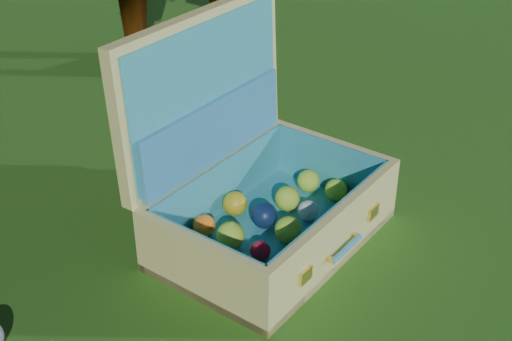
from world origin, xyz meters
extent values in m
plane|color=#215114|center=(0.00, 0.00, 0.00)|extent=(60.00, 60.00, 0.00)
cube|color=#D3C971|center=(-0.02, -0.04, 0.01)|extent=(0.60, 0.49, 0.02)
cube|color=#D3C971|center=(0.04, -0.19, 0.08)|extent=(0.49, 0.18, 0.15)
cube|color=#D3C971|center=(-0.07, 0.12, 0.08)|extent=(0.49, 0.18, 0.15)
cube|color=#D3C971|center=(-0.25, -0.12, 0.08)|extent=(0.12, 0.30, 0.15)
cube|color=#D3C971|center=(0.22, 0.04, 0.08)|extent=(0.12, 0.30, 0.15)
cube|color=teal|center=(-0.02, -0.04, 0.02)|extent=(0.55, 0.44, 0.01)
cube|color=teal|center=(0.03, -0.18, 0.09)|extent=(0.45, 0.16, 0.14)
cube|color=teal|center=(-0.06, 0.11, 0.09)|extent=(0.45, 0.16, 0.14)
cube|color=teal|center=(-0.24, -0.11, 0.09)|extent=(0.10, 0.29, 0.14)
cube|color=teal|center=(0.21, 0.04, 0.09)|extent=(0.10, 0.29, 0.14)
cube|color=#D3C971|center=(-0.08, 0.15, 0.33)|extent=(0.50, 0.21, 0.34)
cube|color=teal|center=(-0.07, 0.13, 0.33)|extent=(0.46, 0.17, 0.31)
cube|color=teal|center=(-0.07, 0.12, 0.23)|extent=(0.44, 0.17, 0.14)
cube|color=#F2C659|center=(-0.09, -0.25, 0.08)|extent=(0.04, 0.02, 0.03)
cube|color=#F2C659|center=(0.17, -0.16, 0.08)|extent=(0.04, 0.02, 0.03)
cylinder|color=teal|center=(0.04, -0.21, 0.06)|extent=(0.11, 0.05, 0.01)
cube|color=#F2C659|center=(-0.01, -0.22, 0.06)|extent=(0.01, 0.02, 0.01)
cube|color=#F2C659|center=(0.09, -0.19, 0.06)|extent=(0.01, 0.02, 0.01)
sphere|color=beige|center=(-0.17, -0.21, 0.06)|extent=(0.07, 0.07, 0.07)
sphere|color=beige|center=(-0.06, -0.18, 0.05)|extent=(0.06, 0.06, 0.06)
sphere|color=#B10E20|center=(0.02, -0.14, 0.04)|extent=(0.04, 0.04, 0.04)
sphere|color=silver|center=(0.11, -0.12, 0.06)|extent=(0.06, 0.06, 0.06)
sphere|color=#BAE537|center=(0.20, -0.08, 0.05)|extent=(0.06, 0.06, 0.06)
sphere|color=orange|center=(-0.20, -0.14, 0.05)|extent=(0.05, 0.05, 0.05)
sphere|color=#B10E20|center=(-0.09, -0.10, 0.05)|extent=(0.04, 0.04, 0.04)
sphere|color=#BAE537|center=(-0.01, -0.08, 0.05)|extent=(0.06, 0.06, 0.06)
sphere|color=silver|center=(0.08, -0.04, 0.05)|extent=(0.05, 0.05, 0.05)
sphere|color=#BAE537|center=(0.19, -0.01, 0.05)|extent=(0.05, 0.05, 0.05)
sphere|color=#0D1F45|center=(-0.22, -0.07, 0.05)|extent=(0.06, 0.06, 0.06)
sphere|color=#BAE537|center=(-0.12, -0.03, 0.05)|extent=(0.06, 0.06, 0.06)
sphere|color=#0D1F45|center=(-0.02, 0.00, 0.05)|extent=(0.06, 0.06, 0.06)
sphere|color=#BAE537|center=(0.07, 0.02, 0.05)|extent=(0.06, 0.06, 0.06)
sphere|color=#BAE537|center=(0.16, 0.06, 0.05)|extent=(0.06, 0.06, 0.06)
sphere|color=orange|center=(-0.25, 0.01, 0.05)|extent=(0.06, 0.06, 0.06)
sphere|color=orange|center=(-0.15, 0.04, 0.05)|extent=(0.05, 0.05, 0.05)
sphere|color=#B49C18|center=(-0.04, 0.08, 0.05)|extent=(0.06, 0.06, 0.06)
camera|label=1|loc=(-0.79, -1.09, 0.98)|focal=50.00mm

